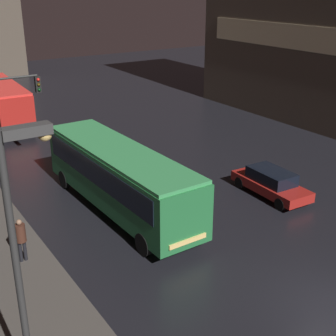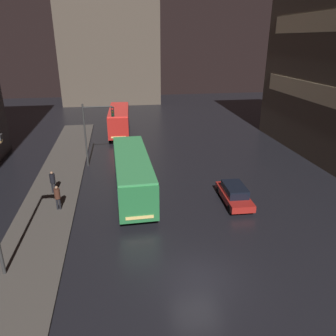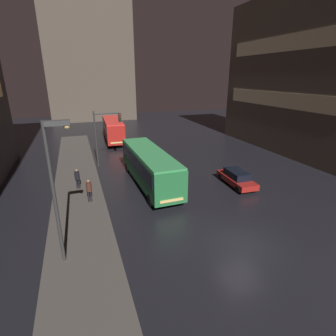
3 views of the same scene
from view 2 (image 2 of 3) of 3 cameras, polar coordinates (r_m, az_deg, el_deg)
name	(u,v)px [view 2 (image 2 of 3)]	position (r m, az deg, el deg)	size (l,w,h in m)	color
ground_plane	(197,280)	(17.96, 5.15, -18.83)	(120.00, 120.00, 0.00)	black
sidewalk_left	(50,202)	(26.46, -19.85, -5.67)	(4.00, 48.00, 0.15)	#47423D
building_far_backdrop	(108,29)	(67.65, -10.32, 22.77)	(18.07, 12.00, 26.81)	#4C4238
bus_near	(132,171)	(25.80, -6.24, -0.45)	(2.86, 11.15, 3.23)	#236B38
bus_far	(119,119)	(43.05, -8.51, 8.51)	(2.90, 9.71, 3.35)	#AD1E19
car_taxi	(234,194)	(25.23, 11.48, -4.43)	(1.91, 4.60, 1.43)	maroon
pedestrian_near	(57,195)	(24.59, -18.72, -4.53)	(0.58, 0.58, 1.84)	black
pedestrian_mid	(53,180)	(27.40, -19.47, -1.96)	(0.58, 0.58, 1.81)	black
traffic_light_main	(95,125)	(31.76, -12.58, 7.34)	(2.92, 0.35, 6.07)	#2D2D2D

